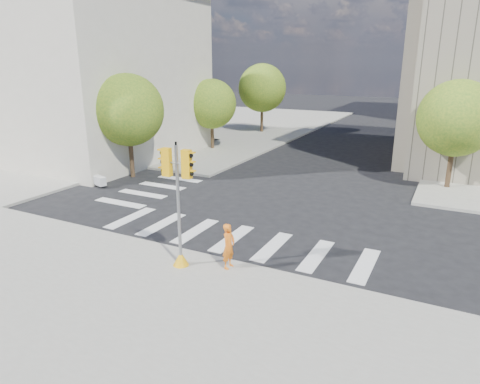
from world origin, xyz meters
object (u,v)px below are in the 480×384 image
(lamp_near, at_px, (468,103))
(planter_wall, at_px, (80,173))
(lamp_far, at_px, (468,91))
(photographer, at_px, (229,246))
(traffic_signal, at_px, (179,216))

(lamp_near, xyz_separation_m, planter_wall, (-21.00, -11.99, -4.18))
(lamp_far, xyz_separation_m, planter_wall, (-21.00, -25.99, -4.18))
(lamp_near, xyz_separation_m, photographer, (-6.84, -18.60, -3.62))
(lamp_far, distance_m, photographer, 33.51)
(lamp_near, relative_size, traffic_signal, 1.85)
(planter_wall, bearing_deg, lamp_far, 69.25)
(planter_wall, bearing_deg, photographer, -6.85)
(photographer, relative_size, planter_wall, 0.27)
(traffic_signal, bearing_deg, planter_wall, 146.78)
(lamp_far, relative_size, photographer, 5.02)
(lamp_near, bearing_deg, photographer, -110.20)
(traffic_signal, bearing_deg, lamp_far, 72.41)
(traffic_signal, bearing_deg, photographer, 17.55)
(traffic_signal, height_order, planter_wall, traffic_signal)
(lamp_near, distance_m, traffic_signal, 21.13)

